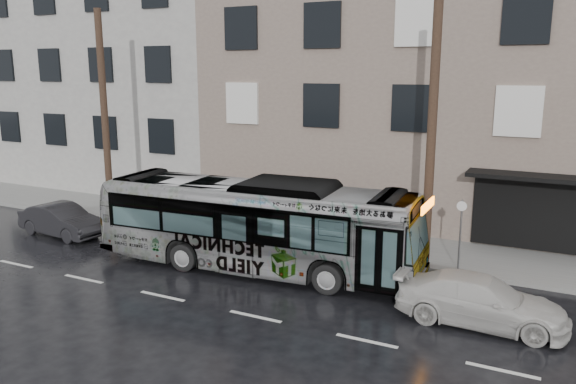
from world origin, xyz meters
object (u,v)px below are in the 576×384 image
utility_pole_rear (105,117)px  dark_sedan (62,220)px  utility_pole_front (432,133)px  white_sedan (481,301)px  bus (256,225)px  sign_post (460,236)px

utility_pole_rear → dark_sedan: 4.75m
utility_pole_front → white_sedan: utility_pole_front is taller
utility_pole_rear → white_sedan: bearing=-12.1°
dark_sedan → utility_pole_front: bearing=-74.7°
white_sedan → dark_sedan: (-16.49, 0.92, 0.01)m
bus → utility_pole_front: bearing=-67.8°
bus → white_sedan: bearing=-101.2°
sign_post → dark_sedan: (-15.32, -2.55, -0.70)m
sign_post → dark_sedan: 15.55m
utility_pole_rear → white_sedan: size_ratio=2.03×
utility_pole_rear → sign_post: bearing=0.0°
bus → dark_sedan: bearing=87.3°
utility_pole_front → sign_post: utility_pole_front is taller
utility_pole_front → bus: 6.49m
utility_pole_front → sign_post: size_ratio=3.75×
utility_pole_front → dark_sedan: utility_pole_front is taller
sign_post → white_sedan: (1.17, -3.48, -0.71)m
utility_pole_front → dark_sedan: size_ratio=2.28×
utility_pole_rear → bus: 9.69m
dark_sedan → utility_pole_rear: bearing=0.2°
sign_post → white_sedan: size_ratio=0.54×
utility_pole_front → utility_pole_rear: same height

